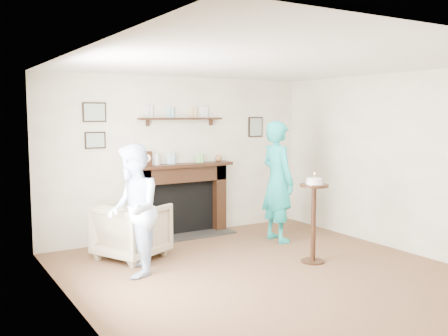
% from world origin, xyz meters
% --- Properties ---
extents(ground, '(5.00, 5.00, 0.00)m').
position_xyz_m(ground, '(0.00, 0.00, 0.00)').
color(ground, brown).
rests_on(ground, ground).
extents(room_shell, '(4.54, 5.02, 2.52)m').
position_xyz_m(room_shell, '(-0.00, 0.69, 1.62)').
color(room_shell, beige).
rests_on(room_shell, ground).
extents(armchair, '(1.09, 1.08, 0.75)m').
position_xyz_m(armchair, '(-1.14, 1.65, 0.00)').
color(armchair, tan).
rests_on(armchair, ground).
extents(man, '(0.81, 0.92, 1.58)m').
position_xyz_m(man, '(-1.38, 0.96, 0.00)').
color(man, silver).
rests_on(man, ground).
extents(woman, '(0.46, 0.68, 1.82)m').
position_xyz_m(woman, '(1.09, 1.37, 0.00)').
color(woman, '#1FB4A5').
rests_on(woman, ground).
extents(pedestal_table, '(0.37, 0.37, 1.18)m').
position_xyz_m(pedestal_table, '(0.80, 0.23, 0.72)').
color(pedestal_table, black).
rests_on(pedestal_table, ground).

